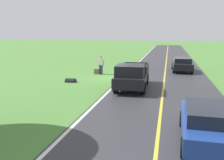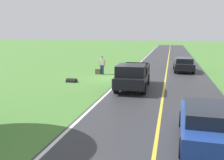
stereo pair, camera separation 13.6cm
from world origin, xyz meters
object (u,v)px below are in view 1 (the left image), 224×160
pickup_truck_passing (132,75)px  sedan_near_oncoming (182,64)px  hitchhiker_walking (101,64)px  sedan_mid_oncoming (209,123)px  suitcase_carried (96,72)px

pickup_truck_passing → sedan_near_oncoming: (-3.83, -9.16, -0.21)m
hitchhiker_walking → sedan_mid_oncoming: size_ratio=0.39×
hitchhiker_walking → suitcase_carried: size_ratio=3.43×
pickup_truck_passing → sedan_mid_oncoming: size_ratio=1.22×
sedan_near_oncoming → sedan_mid_oncoming: bearing=90.4°
hitchhiker_walking → sedan_mid_oncoming: hitchhiker_walking is taller
hitchhiker_walking → sedan_near_oncoming: bearing=-155.0°
suitcase_carried → sedan_mid_oncoming: (-8.15, 13.64, 0.50)m
suitcase_carried → sedan_near_oncoming: sedan_near_oncoming is taller
pickup_truck_passing → suitcase_carried: bearing=-52.7°
sedan_mid_oncoming → suitcase_carried: bearing=-59.2°
suitcase_carried → pickup_truck_passing: size_ratio=0.09×
suitcase_carried → sedan_mid_oncoming: bearing=29.7°
pickup_truck_passing → sedan_mid_oncoming: pickup_truck_passing is taller
pickup_truck_passing → sedan_near_oncoming: bearing=-112.7°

